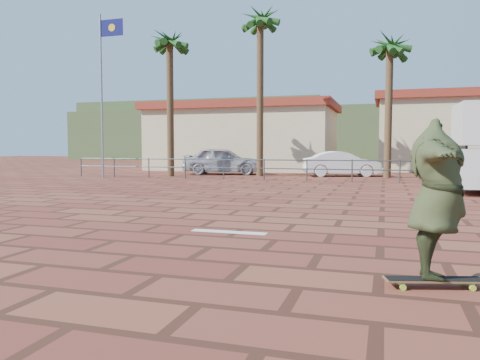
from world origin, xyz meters
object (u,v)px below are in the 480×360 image
car_silver (223,161)px  car_white (342,164)px  longboard (434,280)px  skateboarder (436,199)px

car_silver → car_white: size_ratio=1.13×
longboard → car_silver: 21.85m
longboard → skateboarder: bearing=150.6°
car_silver → skateboarder: bearing=-163.0°
car_silver → longboard: bearing=-163.0°
longboard → car_silver: (-9.36, 19.73, 0.69)m
longboard → car_white: 19.96m
longboard → car_silver: bearing=100.0°
skateboarder → car_silver: size_ratio=0.47×
skateboarder → car_silver: 21.84m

